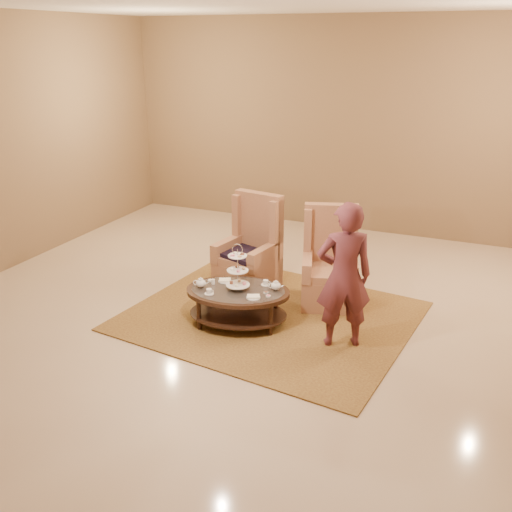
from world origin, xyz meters
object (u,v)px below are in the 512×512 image
at_px(tea_table, 238,296).
at_px(armchair_right, 329,271).
at_px(person, 344,276).
at_px(armchair_left, 251,257).

relative_size(tea_table, armchair_right, 1.10).
relative_size(armchair_right, person, 0.76).
distance_m(armchair_left, armchair_right, 1.07).
bearing_deg(tea_table, armchair_left, 92.37).
bearing_deg(armchair_left, tea_table, -64.03).
xyz_separation_m(tea_table, armchair_right, (0.78, 1.01, 0.05)).
xyz_separation_m(armchair_left, person, (1.51, -1.02, 0.38)).
xyz_separation_m(armchair_left, armchair_right, (1.07, -0.02, -0.01)).
bearing_deg(tea_table, armchair_right, 38.84).
xyz_separation_m(tea_table, armchair_left, (-0.29, 1.03, 0.06)).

